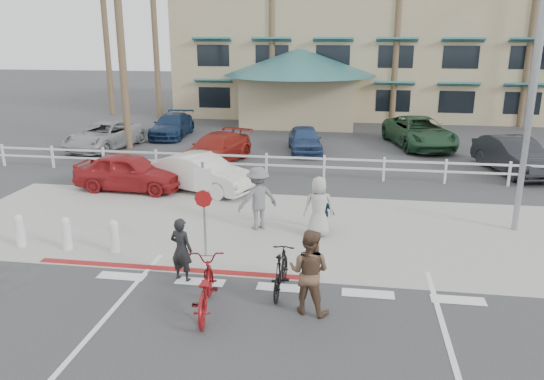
% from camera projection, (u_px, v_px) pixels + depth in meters
% --- Properties ---
extents(ground, '(140.00, 140.00, 0.00)m').
position_uv_depth(ground, '(279.00, 300.00, 11.94)').
color(ground, '#333335').
extents(bike_path, '(12.00, 16.00, 0.01)m').
position_uv_depth(bike_path, '(264.00, 351.00, 10.04)').
color(bike_path, '#333335').
rests_on(bike_path, ground).
extents(sidewalk_plaza, '(22.00, 7.00, 0.01)m').
position_uv_depth(sidewalk_plaza, '(299.00, 230.00, 16.20)').
color(sidewalk_plaza, gray).
rests_on(sidewalk_plaza, ground).
extents(cross_street, '(40.00, 5.00, 0.01)m').
position_uv_depth(cross_street, '(310.00, 192.00, 19.98)').
color(cross_street, '#333335').
rests_on(cross_street, ground).
extents(parking_lot, '(50.00, 16.00, 0.01)m').
position_uv_depth(parking_lot, '(325.00, 143.00, 28.98)').
color(parking_lot, '#333335').
rests_on(parking_lot, ground).
extents(curb_red, '(7.00, 0.25, 0.02)m').
position_uv_depth(curb_red, '(169.00, 269.00, 13.51)').
color(curb_red, maroon).
rests_on(curb_red, ground).
extents(rail_fence, '(29.40, 0.16, 1.00)m').
position_uv_depth(rail_fence, '(327.00, 167.00, 21.66)').
color(rail_fence, silver).
rests_on(rail_fence, ground).
extents(building, '(28.00, 16.00, 11.30)m').
position_uv_depth(building, '(364.00, 34.00, 39.39)').
color(building, tan).
rests_on(building, ground).
extents(sign_post, '(0.50, 0.10, 2.90)m').
position_uv_depth(sign_post, '(204.00, 204.00, 13.94)').
color(sign_post, gray).
rests_on(sign_post, ground).
extents(bollard_0, '(0.26, 0.26, 0.95)m').
position_uv_depth(bollard_0, '(114.00, 236.00, 14.39)').
color(bollard_0, silver).
rests_on(bollard_0, ground).
extents(bollard_1, '(0.26, 0.26, 0.95)m').
position_uv_depth(bollard_1, '(66.00, 233.00, 14.60)').
color(bollard_1, silver).
rests_on(bollard_1, ground).
extents(bollard_2, '(0.26, 0.26, 0.95)m').
position_uv_depth(bollard_2, '(20.00, 231.00, 14.80)').
color(bollard_2, silver).
rests_on(bollard_2, ground).
extents(streetlight_0, '(0.60, 2.00, 9.00)m').
position_uv_depth(streetlight_0, '(535.00, 80.00, 14.91)').
color(streetlight_0, gray).
rests_on(streetlight_0, ground).
extents(streetlight_1, '(0.60, 2.00, 9.50)m').
position_uv_depth(streetlight_1, '(535.00, 51.00, 31.56)').
color(streetlight_1, gray).
rests_on(streetlight_1, ground).
extents(palm_0, '(4.00, 4.00, 15.00)m').
position_uv_depth(palm_0, '(104.00, 7.00, 36.75)').
color(palm_0, '#163514').
rests_on(palm_0, ground).
extents(palm_1, '(4.00, 4.00, 13.00)m').
position_uv_depth(palm_1, '(154.00, 21.00, 35.51)').
color(palm_1, '#163514').
rests_on(palm_1, ground).
extents(palm_3, '(4.00, 4.00, 14.00)m').
position_uv_depth(palm_3, '(272.00, 13.00, 34.20)').
color(palm_3, '#163514').
rests_on(palm_3, ground).
extents(palm_4, '(4.00, 4.00, 15.00)m').
position_uv_depth(palm_4, '(335.00, 5.00, 34.42)').
color(palm_4, '#163514').
rests_on(palm_4, ground).
extents(palm_5, '(4.00, 4.00, 13.00)m').
position_uv_depth(palm_5, '(398.00, 21.00, 33.17)').
color(palm_5, '#163514').
rests_on(palm_5, ground).
extents(palm_7, '(4.00, 4.00, 14.00)m').
position_uv_depth(palm_7, '(535.00, 11.00, 31.86)').
color(palm_7, '#163514').
rests_on(palm_7, ground).
extents(palm_10, '(4.00, 4.00, 12.00)m').
position_uv_depth(palm_10, '(120.00, 28.00, 25.89)').
color(palm_10, '#163514').
rests_on(palm_10, ground).
extents(bike_red, '(1.11, 2.27, 1.14)m').
position_uv_depth(bike_red, '(205.00, 288.00, 11.30)').
color(bike_red, maroon).
rests_on(bike_red, ground).
extents(rider_red, '(0.66, 0.52, 1.59)m').
position_uv_depth(rider_red, '(181.00, 250.00, 12.70)').
color(rider_red, black).
rests_on(rider_red, ground).
extents(bike_black, '(0.56, 1.76, 1.05)m').
position_uv_depth(bike_black, '(281.00, 271.00, 12.17)').
color(bike_black, black).
rests_on(bike_black, ground).
extents(rider_black, '(1.06, 0.92, 1.88)m').
position_uv_depth(rider_black, '(309.00, 272.00, 11.19)').
color(rider_black, brown).
rests_on(rider_black, ground).
extents(pedestrian_a, '(1.45, 1.31, 1.95)m').
position_uv_depth(pedestrian_a, '(258.00, 198.00, 16.04)').
color(pedestrian_a, slate).
rests_on(pedestrian_a, ground).
extents(pedestrian_child, '(0.70, 0.44, 1.11)m').
position_uv_depth(pedestrian_child, '(324.00, 213.00, 16.02)').
color(pedestrian_child, '#0D2F37').
rests_on(pedestrian_child, ground).
extents(pedestrian_b, '(0.98, 0.73, 1.81)m').
position_uv_depth(pedestrian_b, '(319.00, 207.00, 15.45)').
color(pedestrian_b, '#A2A098').
rests_on(pedestrian_b, ground).
extents(car_white_sedan, '(4.46, 2.94, 1.39)m').
position_uv_depth(car_white_sedan, '(201.00, 173.00, 19.97)').
color(car_white_sedan, silver).
rests_on(car_white_sedan, ground).
extents(car_red_compact, '(4.25, 1.90, 1.42)m').
position_uv_depth(car_red_compact, '(130.00, 172.00, 20.12)').
color(car_red_compact, maroon).
rests_on(car_red_compact, ground).
extents(lot_car_0, '(3.09, 5.26, 1.37)m').
position_uv_depth(lot_car_0, '(105.00, 136.00, 27.24)').
color(lot_car_0, gray).
rests_on(lot_car_0, ground).
extents(lot_car_1, '(3.03, 4.94, 1.34)m').
position_uv_depth(lot_car_1, '(216.00, 149.00, 24.27)').
color(lot_car_1, maroon).
rests_on(lot_car_1, ground).
extents(lot_car_2, '(2.19, 4.04, 1.30)m').
position_uv_depth(lot_car_2, '(305.00, 139.00, 26.49)').
color(lot_car_2, navy).
rests_on(lot_car_2, ground).
extents(lot_car_3, '(2.74, 4.91, 1.53)m').
position_uv_depth(lot_car_3, '(514.00, 156.00, 22.53)').
color(lot_car_3, black).
rests_on(lot_car_3, ground).
extents(lot_car_4, '(2.10, 4.61, 1.31)m').
position_uv_depth(lot_car_4, '(172.00, 125.00, 30.47)').
color(lot_car_4, '#122545').
rests_on(lot_car_4, ground).
extents(lot_car_5, '(3.88, 6.06, 1.55)m').
position_uv_depth(lot_car_5, '(419.00, 132.00, 27.72)').
color(lot_car_5, '#1E4128').
rests_on(lot_car_5, ground).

